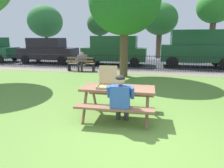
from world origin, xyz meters
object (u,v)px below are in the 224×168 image
object	(u,v)px
parked_car_center	(114,50)
far_tree_midright	(215,8)
adult_at_table	(121,98)
parked_car_left	(48,50)
person_on_park_bench	(82,60)
picnic_table_foreground	(118,94)
far_tree_midleft	(100,24)
pizza_slice_on_table	(124,87)
far_tree_center	(160,20)
parked_car_right	(197,48)
pizza_box_open	(107,83)
far_tree_left	(45,22)
park_bench_left	(81,64)
tree_near_table	(125,3)

from	to	relation	value
parked_car_center	far_tree_midright	world-z (taller)	far_tree_midright
adult_at_table	parked_car_left	world-z (taller)	parked_car_left
person_on_park_bench	parked_car_left	distance (m)	4.98
picnic_table_foreground	far_tree_midleft	distance (m)	15.80
pizza_slice_on_table	person_on_park_bench	size ratio (longest dim) A/B	0.24
far_tree_midleft	far_tree_center	bearing A→B (deg)	0.00
parked_car_left	pizza_slice_on_table	bearing A→B (deg)	-52.84
far_tree_midleft	pizza_slice_on_table	bearing A→B (deg)	-73.46
parked_car_right	far_tree_midright	distance (m)	6.66
pizza_slice_on_table	person_on_park_bench	xyz separation A→B (m)	(-3.40, 6.49, -0.12)
picnic_table_foreground	pizza_box_open	distance (m)	0.38
parked_car_right	far_tree_left	distance (m)	15.14
parked_car_center	far_tree_center	xyz separation A→B (m)	(3.34, 5.36, 2.51)
park_bench_left	parked_car_left	world-z (taller)	parked_car_left
picnic_table_foreground	far_tree_midleft	bearing A→B (deg)	105.99
person_on_park_bench	parked_car_right	bearing A→B (deg)	23.71
picnic_table_foreground	far_tree_left	distance (m)	18.33
far_tree_midleft	parked_car_right	bearing A→B (deg)	-33.47
picnic_table_foreground	adult_at_table	size ratio (longest dim) A/B	1.52
pizza_slice_on_table	person_on_park_bench	bearing A→B (deg)	117.67
person_on_park_bench	parked_car_left	xyz separation A→B (m)	(-3.87, 3.11, 0.35)
adult_at_table	far_tree_midright	distance (m)	17.03
picnic_table_foreground	far_tree_midright	xyz separation A→B (m)	(6.15, 14.97, 3.90)
parked_car_center	far_tree_center	distance (m)	6.79
picnic_table_foreground	pizza_slice_on_table	size ratio (longest dim) A/B	6.30
pizza_box_open	parked_car_center	distance (m)	9.73
tree_near_table	parked_car_center	size ratio (longest dim) A/B	1.12
park_bench_left	parked_car_right	size ratio (longest dim) A/B	0.34
far_tree_midright	far_tree_midleft	bearing A→B (deg)	180.00
pizza_box_open	person_on_park_bench	xyz separation A→B (m)	(-2.98, 6.50, -0.21)
parked_car_left	park_bench_left	bearing A→B (deg)	-39.31
far_tree_midleft	person_on_park_bench	bearing A→B (deg)	-83.00
park_bench_left	person_on_park_bench	distance (m)	0.25
picnic_table_foreground	pizza_box_open	size ratio (longest dim) A/B	3.35
adult_at_table	tree_near_table	size ratio (longest dim) A/B	0.23
person_on_park_bench	parked_car_right	size ratio (longest dim) A/B	0.25
picnic_table_foreground	adult_at_table	world-z (taller)	adult_at_table
picnic_table_foreground	far_tree_center	size ratio (longest dim) A/B	0.35
far_tree_midleft	adult_at_table	bearing A→B (deg)	-74.01
pizza_box_open	parked_car_right	bearing A→B (deg)	66.93
adult_at_table	far_tree_left	size ratio (longest dim) A/B	0.23
park_bench_left	far_tree_midleft	distance (m)	9.01
pizza_box_open	pizza_slice_on_table	xyz separation A→B (m)	(0.43, 0.01, -0.09)
parked_car_left	far_tree_midleft	distance (m)	6.47
adult_at_table	far_tree_center	world-z (taller)	far_tree_center
pizza_slice_on_table	adult_at_table	world-z (taller)	adult_at_table
person_on_park_bench	parked_car_center	bearing A→B (deg)	65.39
person_on_park_bench	far_tree_midright	world-z (taller)	far_tree_midright
person_on_park_bench	far_tree_center	size ratio (longest dim) A/B	0.23
park_bench_left	far_tree_left	distance (m)	11.35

